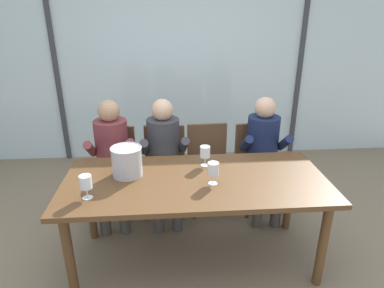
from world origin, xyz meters
name	(u,v)px	position (x,y,z in m)	size (l,w,h in m)	color
ground	(188,197)	(0.00, 1.00, 0.00)	(14.00, 14.00, 0.00)	#847056
window_glass_panel	(181,65)	(0.00, 2.24, 1.30)	(7.24, 0.03, 2.60)	silver
window_mullion_left	(56,66)	(-1.63, 2.22, 1.30)	(0.06, 0.06, 2.60)	#38383D
window_mullion_right	(300,63)	(1.63, 2.22, 1.30)	(0.06, 0.06, 2.60)	#38383D
hillside_vineyard	(173,57)	(0.00, 6.59, 0.85)	(13.24, 2.40, 1.69)	#386633
dining_table	(195,188)	(0.00, 0.00, 0.68)	(2.04, 0.91, 0.77)	brown
chair_near_curtain	(114,163)	(-0.77, 0.88, 0.51)	(0.49, 0.49, 0.88)	brown
chair_left_of_center	(164,162)	(-0.25, 0.86, 0.51)	(0.47, 0.47, 0.88)	brown
chair_center	(208,160)	(0.21, 0.88, 0.51)	(0.46, 0.46, 0.88)	brown
chair_right_of_center	(257,159)	(0.73, 0.87, 0.51)	(0.49, 0.49, 0.88)	brown
person_maroon_top	(112,154)	(-0.75, 0.73, 0.69)	(0.48, 0.63, 1.20)	brown
person_charcoal_jacket	(164,152)	(-0.25, 0.73, 0.69)	(0.48, 0.63, 1.20)	#38383D
person_navy_polo	(264,149)	(0.75, 0.73, 0.69)	(0.48, 0.62, 1.20)	#192347
ice_bucket_primary	(127,161)	(-0.53, 0.11, 0.89)	(0.24, 0.24, 0.24)	#B7B7BC
tasting_bowl	(127,160)	(-0.56, 0.34, 0.79)	(0.15, 0.15, 0.05)	silver
wine_glass_by_left_taster	(205,153)	(0.10, 0.23, 0.88)	(0.08, 0.08, 0.17)	silver
wine_glass_near_bucket	(86,183)	(-0.77, -0.22, 0.88)	(0.08, 0.08, 0.17)	silver
wine_glass_center_pour	(213,170)	(0.12, -0.09, 0.88)	(0.08, 0.08, 0.17)	silver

